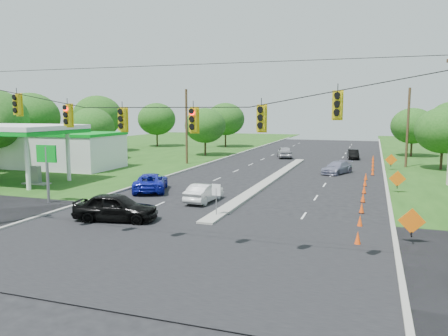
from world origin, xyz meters
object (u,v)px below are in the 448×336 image
at_px(black_sedan, 116,207).
at_px(white_sedan, 204,193).
at_px(gas_station, 56,147).
at_px(blue_pickup, 151,182).

xyz_separation_m(black_sedan, white_sedan, (2.87, 6.81, -0.17)).
relative_size(gas_station, blue_pickup, 3.75).
distance_m(white_sedan, blue_pickup, 6.12).
xyz_separation_m(gas_station, blue_pickup, (15.67, -7.74, -1.85)).
bearing_deg(gas_station, blue_pickup, -26.30).
bearing_deg(gas_station, white_sedan, -25.68).
bearing_deg(white_sedan, black_sedan, 70.30).
height_order(black_sedan, white_sedan, black_sedan).
height_order(gas_station, black_sedan, gas_station).
distance_m(gas_station, white_sedan, 23.67).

